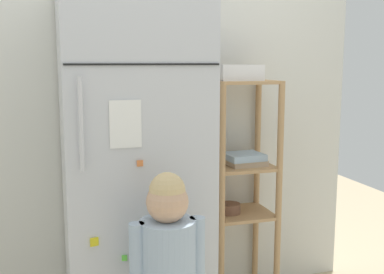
{
  "coord_description": "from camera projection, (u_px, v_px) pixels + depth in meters",
  "views": [
    {
      "loc": [
        -0.54,
        -2.35,
        1.44
      ],
      "look_at": [
        0.18,
        0.02,
        1.05
      ],
      "focal_mm": 44.82,
      "sensor_mm": 36.0,
      "label": 1
    }
  ],
  "objects": [
    {
      "name": "refrigerator",
      "position": [
        133.0,
        167.0,
        2.44
      ],
      "size": [
        0.69,
        0.7,
        1.82
      ],
      "color": "silver",
      "rests_on": "ground"
    },
    {
      "name": "kitchen_wall_back",
      "position": [
        145.0,
        110.0,
        2.78
      ],
      "size": [
        2.61,
        0.03,
        2.32
      ],
      "primitive_type": "cube",
      "color": "silver",
      "rests_on": "ground"
    },
    {
      "name": "fruit_bin",
      "position": [
        238.0,
        74.0,
        2.69
      ],
      "size": [
        0.25,
        0.2,
        0.09
      ],
      "color": "white",
      "rests_on": "pantry_shelf_unit"
    },
    {
      "name": "child_standing",
      "position": [
        168.0,
        265.0,
        1.99
      ],
      "size": [
        0.32,
        0.24,
        1.0
      ],
      "color": "#4A5848",
      "rests_on": "ground"
    },
    {
      "name": "pantry_shelf_unit",
      "position": [
        241.0,
        175.0,
        2.8
      ],
      "size": [
        0.38,
        0.34,
        1.33
      ],
      "color": "tan",
      "rests_on": "ground"
    }
  ]
}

